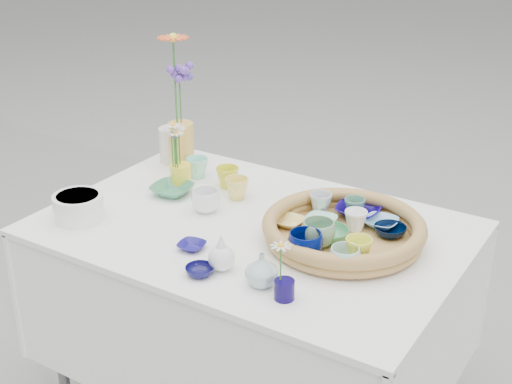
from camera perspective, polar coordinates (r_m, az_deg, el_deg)
The scene contains 32 objects.
wicker_tray at distance 2.07m, azimuth 7.03°, elevation -3.08°, with size 0.47×0.47×0.08m, color #A26D31, non-canonical shape.
tray_ceramic_0 at distance 2.21m, azimuth 8.19°, elevation -1.50°, with size 0.13×0.13×0.03m, color #100366.
tray_ceramic_1 at distance 2.10m, azimuth 10.67°, elevation -3.08°, with size 0.09×0.09×0.03m, color black.
tray_ceramic_2 at distance 1.95m, azimuth 8.20°, elevation -4.61°, with size 0.07×0.07×0.07m, color #E0E63E.
tray_ceramic_3 at distance 2.05m, azimuth 5.81°, elevation -3.42°, with size 0.12×0.12×0.04m, color #419359.
tray_ceramic_4 at distance 2.01m, azimuth 5.01°, elevation -3.34°, with size 0.10×0.10×0.08m, color #78A57D.
tray_ceramic_5 at distance 2.14m, azimuth 5.23°, elevation -2.30°, with size 0.09×0.09×0.02m, color #9FE0C6.
tray_ceramic_6 at distance 2.20m, azimuth 5.19°, elevation -0.92°, with size 0.07×0.07×0.06m, color silver.
tray_ceramic_7 at distance 2.11m, azimuth 7.98°, elevation -2.28°, with size 0.07×0.07×0.06m, color white.
tray_ceramic_8 at distance 2.15m, azimuth 9.98°, elevation -2.43°, with size 0.10×0.10×0.02m, color #85C5EA.
tray_ceramic_9 at distance 1.95m, azimuth 3.96°, elevation -4.27°, with size 0.10×0.10×0.08m, color #000B4F.
tray_ceramic_10 at distance 2.13m, azimuth 2.62°, elevation -2.40°, with size 0.09×0.09×0.02m, color #E6D16E.
tray_ceramic_11 at distance 1.90m, azimuth 7.12°, elevation -5.32°, with size 0.08×0.08×0.07m, color #A5D8C6.
tray_ceramic_12 at distance 2.19m, azimuth 7.88°, elevation -1.24°, with size 0.06×0.06×0.06m, color #4E846E.
loose_ceramic_0 at distance 2.42m, azimuth -2.29°, elevation 1.19°, with size 0.08×0.08×0.07m, color yellow.
loose_ceramic_1 at distance 2.33m, azimuth -1.54°, elevation 0.29°, with size 0.08×0.08×0.07m, color #F0D85F.
loose_ceramic_2 at distance 2.39m, azimuth -6.73°, elevation 0.19°, with size 0.13×0.13×0.03m, color #3E8861.
loose_ceramic_3 at distance 2.25m, azimuth -4.04°, elevation -0.72°, with size 0.09×0.09×0.07m, color white.
loose_ceramic_4 at distance 2.04m, azimuth -5.17°, elevation -4.32°, with size 0.08×0.08×0.02m, color navy.
loose_ceramic_5 at distance 2.51m, azimuth -4.71°, elevation 1.95°, with size 0.08×0.08×0.07m, color #94E9CB.
loose_ceramic_6 at distance 1.91m, azimuth -4.52°, elevation -6.31°, with size 0.08×0.08×0.02m, color #0E0C41.
fluted_bowl at distance 2.26m, azimuth -14.01°, elevation -1.18°, with size 0.16×0.16×0.08m, color white, non-canonical shape.
bud_vase_paleblue at distance 1.91m, azimuth -2.80°, elevation -4.79°, with size 0.07×0.07×0.11m, color white, non-canonical shape.
bud_vase_seafoam at distance 1.85m, azimuth 0.45°, elevation -6.21°, with size 0.09×0.09×0.09m, color #A0BDBA.
bud_vase_cobalt at distance 1.80m, azimuth 2.28°, elevation -7.81°, with size 0.05×0.05×0.05m, color #0C0440.
single_daisy at distance 1.77m, azimuth 1.98°, elevation -5.71°, with size 0.06×0.06×0.11m, color silver, non-canonical shape.
tall_vase_yellow at distance 2.58m, azimuth -5.99°, elevation 3.73°, with size 0.09×0.09×0.17m, color gold.
gerbera at distance 2.51m, azimuth -6.49°, elevation 8.80°, with size 0.12×0.12×0.32m, color #F75F29, non-canonical shape.
hydrangea at distance 2.54m, azimuth -6.08°, elevation 7.49°, with size 0.07×0.07×0.25m, color #52409C, non-canonical shape.
white_pitcher at distance 2.65m, azimuth -6.72°, elevation 3.79°, with size 0.13×0.10×0.13m, color silver, non-canonical shape.
daisy_cup at distance 2.44m, azimuth -6.04°, elevation 1.36°, with size 0.07×0.07×0.08m, color yellow.
daisy_posy at distance 2.39m, azimuth -6.29°, elevation 3.86°, with size 0.08×0.08×0.16m, color white, non-canonical shape.
Camera 1 is at (1.04, -1.63, 1.75)m, focal length 50.00 mm.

